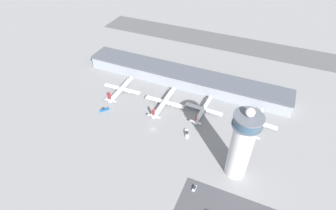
% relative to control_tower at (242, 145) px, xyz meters
% --- Properties ---
extents(ground_plane, '(1000.00, 1000.00, 0.00)m').
position_rel_control_tower_xyz_m(ground_plane, '(-69.37, 13.78, -27.85)').
color(ground_plane, gray).
extents(terminal_building, '(201.54, 25.00, 13.80)m').
position_rel_control_tower_xyz_m(terminal_building, '(-69.37, 83.78, -20.85)').
color(terminal_building, '#9399A3').
rests_on(terminal_building, ground).
extents(runway_strip, '(302.31, 44.00, 0.01)m').
position_rel_control_tower_xyz_m(runway_strip, '(-69.37, 188.07, -27.84)').
color(runway_strip, '#515154').
rests_on(runway_strip, ground).
extents(control_tower, '(17.88, 17.88, 57.58)m').
position_rel_control_tower_xyz_m(control_tower, '(0.00, 0.00, 0.00)').
color(control_tower, silver).
rests_on(control_tower, ground).
extents(airplane_gate_alpha, '(38.12, 40.05, 13.02)m').
position_rel_control_tower_xyz_m(airplane_gate_alpha, '(-118.67, 46.20, -23.61)').
color(airplane_gate_alpha, silver).
rests_on(airplane_gate_alpha, ground).
extents(airplane_gate_bravo, '(36.92, 43.31, 12.63)m').
position_rel_control_tower_xyz_m(airplane_gate_bravo, '(-73.58, 45.05, -23.90)').
color(airplane_gate_bravo, white).
rests_on(airplane_gate_bravo, ground).
extents(airplane_gate_charlie, '(34.19, 37.88, 11.18)m').
position_rel_control_tower_xyz_m(airplane_gate_charlie, '(-38.66, 49.79, -24.07)').
color(airplane_gate_charlie, silver).
rests_on(airplane_gate_charlie, ground).
extents(airplane_gate_delta, '(31.57, 36.18, 11.77)m').
position_rel_control_tower_xyz_m(airplane_gate_delta, '(6.89, 50.71, -23.62)').
color(airplane_gate_delta, silver).
rests_on(airplane_gate_delta, ground).
extents(service_truck_catering, '(5.76, 8.68, 2.97)m').
position_rel_control_tower_xyz_m(service_truck_catering, '(-42.63, 19.89, -26.81)').
color(service_truck_catering, black).
rests_on(service_truck_catering, ground).
extents(service_truck_fuel, '(7.15, 7.74, 2.74)m').
position_rel_control_tower_xyz_m(service_truck_fuel, '(-118.84, 17.69, -26.90)').
color(service_truck_fuel, black).
rests_on(service_truck_fuel, ground).
extents(car_blue_compact, '(2.07, 4.85, 1.44)m').
position_rel_control_tower_xyz_m(car_blue_compact, '(-20.97, -23.81, -27.29)').
color(car_blue_compact, black).
rests_on(car_blue_compact, ground).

